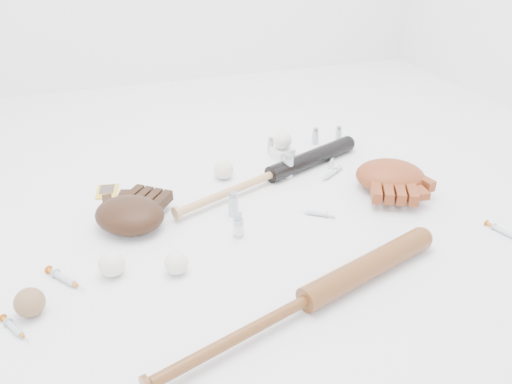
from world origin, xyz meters
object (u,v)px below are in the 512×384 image
object	(u,v)px
bat_dark	(272,174)
pedestal	(282,153)
bat_wood	(308,299)
glove_dark	(130,214)

from	to	relation	value
bat_dark	pedestal	distance (m)	0.20
bat_wood	pedestal	bearing A→B (deg)	55.33
glove_dark	pedestal	size ratio (longest dim) A/B	3.57
bat_wood	glove_dark	size ratio (longest dim) A/B	3.52
bat_wood	pedestal	world-z (taller)	bat_wood
pedestal	bat_wood	bearing A→B (deg)	-107.25
bat_wood	pedestal	size ratio (longest dim) A/B	12.55
glove_dark	bat_wood	bearing A→B (deg)	-15.15
pedestal	bat_dark	bearing A→B (deg)	-121.70
bat_dark	bat_wood	world-z (taller)	bat_wood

